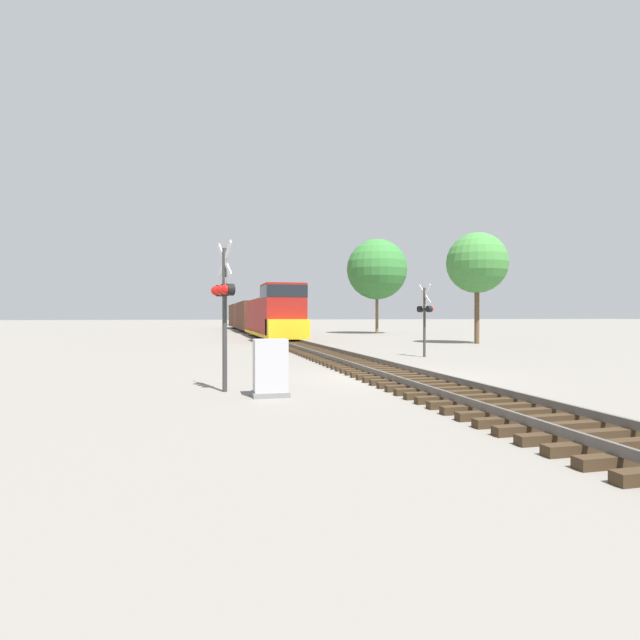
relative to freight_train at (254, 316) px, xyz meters
name	(u,v)px	position (x,y,z in m)	size (l,w,h in m)	color
ground_plane	(393,378)	(0.00, -40.83, -1.84)	(400.00, 400.00, 0.00)	slate
rail_track_bed	(394,373)	(0.00, -40.83, -1.70)	(2.60, 160.00, 0.31)	#382819
freight_train	(254,316)	(0.00, 0.00, 0.00)	(2.91, 46.57, 4.22)	maroon
crossing_signal_near	(223,298)	(-5.33, -42.53, 0.56)	(0.58, 1.00, 3.84)	#333333
crossing_signal_far	(425,313)	(4.36, -33.96, 0.22)	(0.47, 1.02, 3.41)	#333333
relay_cabinet	(270,368)	(-4.27, -43.53, -1.16)	(0.87, 0.62, 1.38)	slate
tree_far_right	(477,263)	(12.61, -24.82, 3.69)	(4.15, 4.15, 7.62)	brown
tree_mid_background	(377,269)	(12.52, -5.35, 4.99)	(6.42, 6.42, 10.05)	brown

